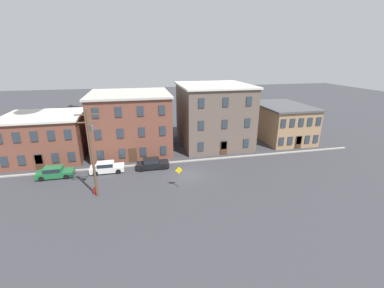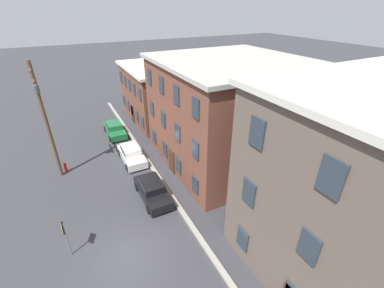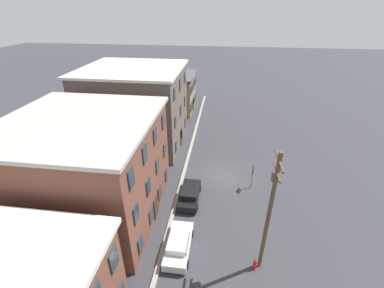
# 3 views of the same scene
# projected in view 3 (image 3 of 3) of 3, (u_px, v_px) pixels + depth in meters

# --- Properties ---
(ground_plane) EXTENTS (200.00, 200.00, 0.00)m
(ground_plane) POSITION_uv_depth(u_px,v_px,m) (223.00, 176.00, 29.27)
(ground_plane) COLOR #38383D
(kerb_strip) EXTENTS (56.00, 0.36, 0.16)m
(kerb_strip) POSITION_uv_depth(u_px,v_px,m) (184.00, 172.00, 29.75)
(kerb_strip) COLOR #9E998E
(kerb_strip) RESTS_ON ground_plane
(apartment_midblock) EXTENTS (12.44, 12.00, 9.41)m
(apartment_midblock) POSITION_uv_depth(u_px,v_px,m) (88.00, 169.00, 22.17)
(apartment_midblock) COLOR brown
(apartment_midblock) RESTS_ON ground_plane
(apartment_far) EXTENTS (11.65, 12.39, 10.36)m
(apartment_far) POSITION_uv_depth(u_px,v_px,m) (136.00, 107.00, 34.08)
(apartment_far) COLOR #66564C
(apartment_far) RESTS_ON ground_plane
(apartment_annex) EXTENTS (8.57, 12.24, 6.41)m
(apartment_annex) POSITION_uv_depth(u_px,v_px,m) (161.00, 92.00, 46.46)
(apartment_annex) COLOR #9E7A56
(apartment_annex) RESTS_ON ground_plane
(car_white) EXTENTS (4.40, 1.92, 1.43)m
(car_white) POSITION_uv_depth(u_px,v_px,m) (179.00, 244.00, 20.09)
(car_white) COLOR silver
(car_white) RESTS_ON ground_plane
(car_black) EXTENTS (4.40, 1.92, 1.43)m
(car_black) POSITION_uv_depth(u_px,v_px,m) (190.00, 194.00, 25.35)
(car_black) COLOR black
(car_black) RESTS_ON ground_plane
(caution_sign) EXTENTS (1.04, 0.08, 2.75)m
(caution_sign) POSITION_uv_depth(u_px,v_px,m) (252.00, 173.00, 26.50)
(caution_sign) COLOR slate
(caution_sign) RESTS_ON ground_plane
(utility_pole) EXTENTS (2.40, 0.44, 9.90)m
(utility_pole) POSITION_uv_depth(u_px,v_px,m) (270.00, 209.00, 16.68)
(utility_pole) COLOR brown
(utility_pole) RESTS_ON ground_plane
(fire_hydrant) EXTENTS (0.24, 0.34, 0.96)m
(fire_hydrant) POSITION_uv_depth(u_px,v_px,m) (255.00, 264.00, 18.83)
(fire_hydrant) COLOR red
(fire_hydrant) RESTS_ON ground_plane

